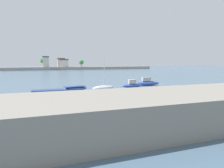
% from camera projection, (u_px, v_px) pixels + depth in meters
% --- Properties ---
extents(ground_plane, '(400.00, 400.00, 0.00)m').
position_uv_depth(ground_plane, '(121.00, 102.00, 25.19)').
color(ground_plane, '#476075').
extents(seawall_embankment, '(70.72, 7.88, 2.58)m').
position_uv_depth(seawall_embankment, '(166.00, 108.00, 16.20)').
color(seawall_embankment, gray).
rests_on(seawall_embankment, ground).
extents(moored_boat_0, '(5.58, 2.18, 1.05)m').
position_uv_depth(moored_boat_0, '(48.00, 93.00, 28.75)').
color(moored_boat_0, '#3856A8').
rests_on(moored_boat_0, ground).
extents(moored_boat_1, '(4.82, 2.70, 0.83)m').
position_uv_depth(moored_boat_1, '(75.00, 89.00, 34.71)').
color(moored_boat_1, '#3856A8').
rests_on(moored_boat_1, ground).
extents(moored_boat_2, '(4.43, 2.28, 5.48)m').
position_uv_depth(moored_boat_2, '(103.00, 88.00, 35.55)').
color(moored_boat_2, white).
rests_on(moored_boat_2, ground).
extents(moored_boat_3, '(4.16, 1.82, 1.58)m').
position_uv_depth(moored_boat_3, '(132.00, 85.00, 39.42)').
color(moored_boat_3, '#3856A8').
rests_on(moored_boat_3, ground).
extents(moored_boat_4, '(5.20, 2.11, 1.76)m').
position_uv_depth(moored_boat_4, '(148.00, 83.00, 42.63)').
color(moored_boat_4, '#3856A8').
rests_on(moored_boat_4, ground).
extents(mooring_buoy_0, '(0.32, 0.32, 0.32)m').
position_uv_depth(mooring_buoy_0, '(128.00, 82.00, 48.06)').
color(mooring_buoy_0, red).
rests_on(mooring_buoy_0, ground).
extents(mooring_buoy_1, '(0.33, 0.33, 0.33)m').
position_uv_depth(mooring_buoy_1, '(220.00, 90.00, 34.47)').
color(mooring_buoy_1, white).
rests_on(mooring_buoy_1, ground).
extents(mooring_buoy_2, '(0.26, 0.26, 0.26)m').
position_uv_depth(mooring_buoy_2, '(87.00, 92.00, 32.24)').
color(mooring_buoy_2, yellow).
rests_on(mooring_buoy_2, ground).
extents(distant_shoreline, '(128.27, 8.28, 8.33)m').
position_uv_depth(distant_shoreline, '(54.00, 67.00, 123.89)').
color(distant_shoreline, gray).
rests_on(distant_shoreline, ground).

